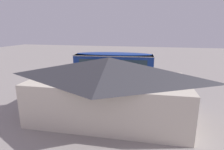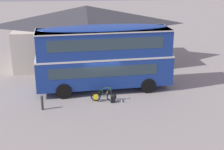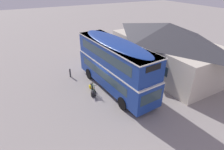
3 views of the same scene
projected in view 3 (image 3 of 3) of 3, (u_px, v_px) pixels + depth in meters
ground_plane at (109, 88)px, 17.46m from camera, size 120.00×120.00×0.00m
double_decker_bus at (115, 63)px, 16.27m from camera, size 9.93×3.39×4.79m
touring_bicycle at (93, 89)px, 16.67m from camera, size 1.76×0.46×1.06m
backpack_on_ground at (93, 94)px, 16.08m from camera, size 0.30×0.29×0.56m
water_bottle_clear_plastic at (95, 99)px, 15.67m from camera, size 0.08×0.08×0.25m
pub_building at (166, 47)px, 20.06m from camera, size 13.30×7.36×5.30m
kerb_bollard at (70, 73)px, 19.27m from camera, size 0.16×0.16×0.97m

